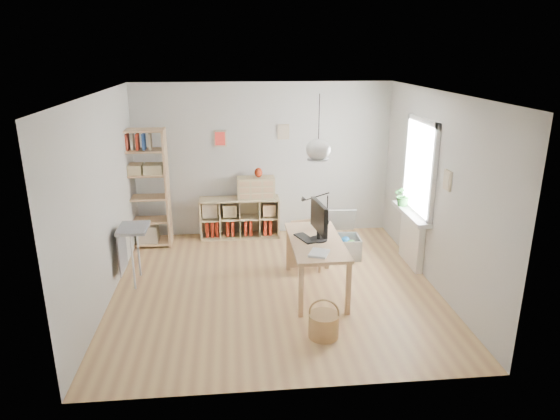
{
  "coord_description": "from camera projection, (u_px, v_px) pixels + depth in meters",
  "views": [
    {
      "loc": [
        -0.56,
        -6.39,
        3.24
      ],
      "look_at": [
        0.1,
        0.3,
        1.05
      ],
      "focal_mm": 32.0,
      "sensor_mm": 36.0,
      "label": 1
    }
  ],
  "objects": [
    {
      "name": "ground",
      "position": [
        275.0,
        287.0,
        7.1
      ],
      "size": [
        4.5,
        4.5,
        0.0
      ],
      "primitive_type": "plane",
      "color": "tan",
      "rests_on": "ground"
    },
    {
      "name": "chair",
      "position": [
        305.0,
        242.0,
        7.56
      ],
      "size": [
        0.44,
        0.44,
        0.76
      ],
      "rotation": [
        0.0,
        0.0,
        0.23
      ],
      "color": "gray",
      "rests_on": "ground"
    },
    {
      "name": "monitor",
      "position": [
        319.0,
        219.0,
        6.69
      ],
      "size": [
        0.24,
        0.61,
        0.53
      ],
      "rotation": [
        0.0,
        0.0,
        0.12
      ],
      "color": "black",
      "rests_on": "desk"
    },
    {
      "name": "cube_shelf",
      "position": [
        239.0,
        220.0,
        8.94
      ],
      "size": [
        1.4,
        0.38,
        0.72
      ],
      "color": "#C9B484",
      "rests_on": "ground"
    },
    {
      "name": "room_shell",
      "position": [
        318.0,
        149.0,
        6.39
      ],
      "size": [
        4.5,
        4.5,
        4.5
      ],
      "color": "silver",
      "rests_on": "ground"
    },
    {
      "name": "desk",
      "position": [
        316.0,
        246.0,
        6.81
      ],
      "size": [
        0.7,
        1.5,
        0.75
      ],
      "color": "tan",
      "rests_on": "ground"
    },
    {
      "name": "side_table",
      "position": [
        129.0,
        239.0,
        7.04
      ],
      "size": [
        0.4,
        0.55,
        0.85
      ],
      "color": "gray",
      "rests_on": "ground"
    },
    {
      "name": "task_lamp",
      "position": [
        314.0,
        205.0,
        7.24
      ],
      "size": [
        0.44,
        0.16,
        0.46
      ],
      "color": "black",
      "rests_on": "desk"
    },
    {
      "name": "windowsill",
      "position": [
        411.0,
        214.0,
        7.61
      ],
      "size": [
        0.22,
        1.2,
        0.06
      ],
      "primitive_type": "cube",
      "color": "white",
      "rests_on": "radiator"
    },
    {
      "name": "red_vase",
      "position": [
        258.0,
        173.0,
        8.66
      ],
      "size": [
        0.14,
        0.14,
        0.17
      ],
      "primitive_type": "ellipsoid",
      "color": "maroon",
      "rests_on": "drawer_chest"
    },
    {
      "name": "storage_chest",
      "position": [
        339.0,
        242.0,
        8.12
      ],
      "size": [
        0.7,
        0.78,
        0.7
      ],
      "rotation": [
        0.0,
        0.0,
        -0.05
      ],
      "color": "#B7B8B3",
      "rests_on": "ground"
    },
    {
      "name": "paper_tray",
      "position": [
        319.0,
        253.0,
        6.31
      ],
      "size": [
        0.32,
        0.35,
        0.03
      ],
      "primitive_type": "cube",
      "rotation": [
        0.0,
        0.0,
        -0.4
      ],
      "color": "white",
      "rests_on": "desk"
    },
    {
      "name": "drawer_chest",
      "position": [
        256.0,
        188.0,
        8.74
      ],
      "size": [
        0.66,
        0.3,
        0.37
      ],
      "primitive_type": "cube",
      "rotation": [
        0.0,
        0.0,
        -0.01
      ],
      "color": "#C9B484",
      "rests_on": "cube_shelf"
    },
    {
      "name": "window_unit",
      "position": [
        420.0,
        167.0,
        7.4
      ],
      "size": [
        0.07,
        1.16,
        1.46
      ],
      "color": "white",
      "rests_on": "ground"
    },
    {
      "name": "yarn_ball",
      "position": [
        321.0,
        223.0,
        7.21
      ],
      "size": [
        0.17,
        0.17,
        0.17
      ],
      "primitive_type": "sphere",
      "color": "#510A0E",
      "rests_on": "desk"
    },
    {
      "name": "wicker_basket",
      "position": [
        324.0,
        324.0,
        5.83
      ],
      "size": [
        0.35,
        0.35,
        0.49
      ],
      "rotation": [
        0.0,
        0.0,
        -0.24
      ],
      "color": "#A97A4C",
      "rests_on": "ground"
    },
    {
      "name": "keyboard",
      "position": [
        305.0,
        238.0,
        6.82
      ],
      "size": [
        0.29,
        0.43,
        0.02
      ],
      "primitive_type": "cube",
      "rotation": [
        0.0,
        0.0,
        0.37
      ],
      "color": "black",
      "rests_on": "desk"
    },
    {
      "name": "tall_bookshelf",
      "position": [
        143.0,
        184.0,
        8.28
      ],
      "size": [
        0.8,
        0.38,
        2.0
      ],
      "color": "tan",
      "rests_on": "ground"
    },
    {
      "name": "radiator",
      "position": [
        412.0,
        240.0,
        7.75
      ],
      "size": [
        0.1,
        0.8,
        0.8
      ],
      "primitive_type": "cube",
      "color": "white",
      "rests_on": "ground"
    },
    {
      "name": "potted_plant",
      "position": [
        404.0,
        195.0,
        7.85
      ],
      "size": [
        0.32,
        0.28,
        0.34
      ],
      "primitive_type": "imported",
      "rotation": [
        0.0,
        0.0,
        -0.03
      ],
      "color": "#286C2A",
      "rests_on": "windowsill"
    }
  ]
}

